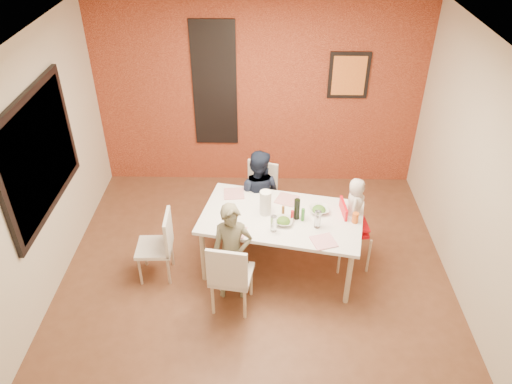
{
  "coord_description": "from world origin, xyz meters",
  "views": [
    {
      "loc": [
        0.09,
        -4.18,
        4.09
      ],
      "look_at": [
        0.0,
        0.3,
        1.05
      ],
      "focal_mm": 35.0,
      "sensor_mm": 36.0,
      "label": 1
    }
  ],
  "objects_px": {
    "chair_near": "(230,275)",
    "child_near": "(232,253)",
    "chair_far": "(260,191)",
    "wine_bottle": "(297,209)",
    "high_chair": "(350,228)",
    "paper_towel_roll": "(265,203)",
    "child_far": "(258,194)",
    "toddler": "(355,205)",
    "chair_left": "(160,243)",
    "dining_table": "(282,221)"
  },
  "relations": [
    {
      "from": "dining_table",
      "to": "chair_near",
      "type": "bearing_deg",
      "value": -127.75
    },
    {
      "from": "wine_bottle",
      "to": "chair_far",
      "type": "bearing_deg",
      "value": 114.81
    },
    {
      "from": "chair_left",
      "to": "toddler",
      "type": "height_order",
      "value": "toddler"
    },
    {
      "from": "toddler",
      "to": "wine_bottle",
      "type": "distance_m",
      "value": 0.66
    },
    {
      "from": "dining_table",
      "to": "chair_left",
      "type": "relative_size",
      "value": 2.29
    },
    {
      "from": "child_far",
      "to": "paper_towel_roll",
      "type": "height_order",
      "value": "child_far"
    },
    {
      "from": "chair_far",
      "to": "high_chair",
      "type": "relative_size",
      "value": 0.98
    },
    {
      "from": "chair_far",
      "to": "wine_bottle",
      "type": "distance_m",
      "value": 1.06
    },
    {
      "from": "chair_near",
      "to": "child_near",
      "type": "bearing_deg",
      "value": -83.88
    },
    {
      "from": "child_near",
      "to": "toddler",
      "type": "height_order",
      "value": "child_near"
    },
    {
      "from": "wine_bottle",
      "to": "paper_towel_roll",
      "type": "height_order",
      "value": "paper_towel_roll"
    },
    {
      "from": "dining_table",
      "to": "high_chair",
      "type": "relative_size",
      "value": 2.2
    },
    {
      "from": "chair_near",
      "to": "dining_table",
      "type": "bearing_deg",
      "value": -118.53
    },
    {
      "from": "child_near",
      "to": "chair_near",
      "type": "bearing_deg",
      "value": -95.74
    },
    {
      "from": "chair_near",
      "to": "child_near",
      "type": "relative_size",
      "value": 0.76
    },
    {
      "from": "child_near",
      "to": "wine_bottle",
      "type": "distance_m",
      "value": 0.86
    },
    {
      "from": "chair_near",
      "to": "toddler",
      "type": "distance_m",
      "value": 1.6
    },
    {
      "from": "child_far",
      "to": "paper_towel_roll",
      "type": "distance_m",
      "value": 0.65
    },
    {
      "from": "child_near",
      "to": "toddler",
      "type": "bearing_deg",
      "value": 19.15
    },
    {
      "from": "high_chair",
      "to": "toddler",
      "type": "height_order",
      "value": "toddler"
    },
    {
      "from": "chair_near",
      "to": "paper_towel_roll",
      "type": "relative_size",
      "value": 3.13
    },
    {
      "from": "child_far",
      "to": "high_chair",
      "type": "bearing_deg",
      "value": 165.92
    },
    {
      "from": "chair_near",
      "to": "wine_bottle",
      "type": "bearing_deg",
      "value": -127.45
    },
    {
      "from": "chair_far",
      "to": "high_chair",
      "type": "xyz_separation_m",
      "value": [
        1.05,
        -0.79,
        0.04
      ]
    },
    {
      "from": "wine_bottle",
      "to": "dining_table",
      "type": "bearing_deg",
      "value": 167.08
    },
    {
      "from": "toddler",
      "to": "paper_towel_roll",
      "type": "distance_m",
      "value": 1.0
    },
    {
      "from": "chair_near",
      "to": "wine_bottle",
      "type": "distance_m",
      "value": 1.03
    },
    {
      "from": "child_near",
      "to": "wine_bottle",
      "type": "relative_size",
      "value": 4.73
    },
    {
      "from": "toddler",
      "to": "child_near",
      "type": "bearing_deg",
      "value": 126.01
    },
    {
      "from": "chair_near",
      "to": "child_near",
      "type": "height_order",
      "value": "child_near"
    },
    {
      "from": "high_chair",
      "to": "toddler",
      "type": "xyz_separation_m",
      "value": [
        0.02,
        0.0,
        0.32
      ]
    },
    {
      "from": "high_chair",
      "to": "chair_left",
      "type": "bearing_deg",
      "value": 91.21
    },
    {
      "from": "child_near",
      "to": "toddler",
      "type": "distance_m",
      "value": 1.47
    },
    {
      "from": "chair_left",
      "to": "toddler",
      "type": "distance_m",
      "value": 2.22
    },
    {
      "from": "high_chair",
      "to": "toddler",
      "type": "bearing_deg",
      "value": -85.16
    },
    {
      "from": "dining_table",
      "to": "paper_towel_roll",
      "type": "xyz_separation_m",
      "value": [
        -0.18,
        0.05,
        0.21
      ]
    },
    {
      "from": "paper_towel_roll",
      "to": "toddler",
      "type": "bearing_deg",
      "value": 1.57
    },
    {
      "from": "child_near",
      "to": "child_far",
      "type": "distance_m",
      "value": 1.12
    },
    {
      "from": "child_near",
      "to": "chair_far",
      "type": "bearing_deg",
      "value": 75.56
    },
    {
      "from": "chair_far",
      "to": "paper_towel_roll",
      "type": "relative_size",
      "value": 2.99
    },
    {
      "from": "chair_left",
      "to": "wine_bottle",
      "type": "bearing_deg",
      "value": 92.66
    },
    {
      "from": "chair_near",
      "to": "chair_left",
      "type": "xyz_separation_m",
      "value": [
        -0.82,
        0.53,
        -0.03
      ]
    },
    {
      "from": "chair_near",
      "to": "chair_left",
      "type": "relative_size",
      "value": 1.07
    },
    {
      "from": "child_near",
      "to": "paper_towel_roll",
      "type": "height_order",
      "value": "child_near"
    },
    {
      "from": "child_near",
      "to": "high_chair",
      "type": "bearing_deg",
      "value": 19.32
    },
    {
      "from": "high_chair",
      "to": "chair_near",
      "type": "bearing_deg",
      "value": 114.88
    },
    {
      "from": "chair_far",
      "to": "high_chair",
      "type": "height_order",
      "value": "high_chair"
    },
    {
      "from": "high_chair",
      "to": "dining_table",
      "type": "bearing_deg",
      "value": 89.95
    },
    {
      "from": "chair_far",
      "to": "high_chair",
      "type": "distance_m",
      "value": 1.31
    },
    {
      "from": "dining_table",
      "to": "child_far",
      "type": "height_order",
      "value": "child_far"
    }
  ]
}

